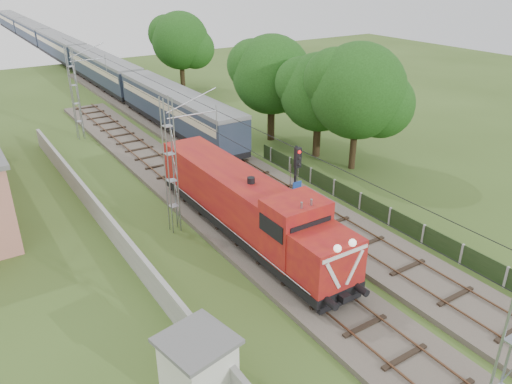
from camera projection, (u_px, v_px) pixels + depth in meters
ground at (354, 324)px, 21.86m from camera, size 140.00×140.00×0.00m
track_main at (265, 250)px, 27.11m from camera, size 4.20×70.00×0.45m
track_side at (225, 160)px, 39.47m from camera, size 4.20×80.00×0.45m
catenary at (171, 166)px, 27.83m from camera, size 3.31×70.00×8.00m
boundary_wall at (116, 235)px, 27.46m from camera, size 0.25×40.00×1.50m
fence at (423, 234)px, 27.85m from camera, size 0.12×32.00×1.20m
locomotive at (247, 205)px, 27.66m from camera, size 2.84×16.19×4.11m
coach_rake at (60, 46)px, 78.02m from camera, size 2.86×107.04×3.31m
signal_post at (296, 174)px, 27.92m from camera, size 0.58×0.45×5.26m
relay_hut at (198, 366)px, 17.89m from camera, size 2.83×2.83×2.49m
tree_a at (320, 93)px, 38.65m from camera, size 6.39×6.09×8.29m
tree_b at (359, 92)px, 35.87m from camera, size 7.30×6.95×9.46m
tree_c at (273, 75)px, 42.15m from camera, size 7.02×6.69×9.10m
tree_d at (181, 41)px, 59.66m from camera, size 7.13×6.79×9.24m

